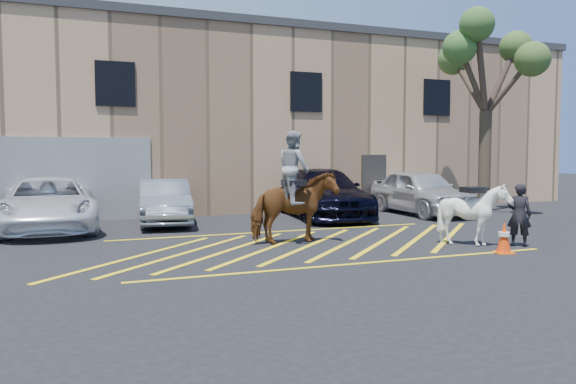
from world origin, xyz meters
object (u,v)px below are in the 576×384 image
object	(u,v)px
car_white_suv	(421,192)
car_silver_sedan	(165,202)
car_blue_suv	(322,193)
handler	(519,215)
tree	(487,58)
car_white_pickup	(48,204)
saddled_white	(474,214)
mounted_bay	(294,198)
traffic_cone	(504,237)

from	to	relation	value
car_white_suv	car_silver_sedan	bearing A→B (deg)	177.94
car_silver_sedan	car_blue_suv	world-z (taller)	car_blue_suv
handler	tree	xyz separation A→B (m)	(3.98, 5.89, 4.92)
car_white_suv	handler	distance (m)	7.14
car_white_pickup	saddled_white	size ratio (longest dim) A/B	3.63
car_white_suv	mounted_bay	xyz separation A→B (m)	(-6.89, -4.47, 0.31)
car_white_pickup	traffic_cone	xyz separation A→B (m)	(9.78, -7.80, -0.42)
saddled_white	traffic_cone	distance (m)	1.19
mounted_bay	tree	bearing A→B (deg)	21.26
car_white_pickup	car_blue_suv	distance (m)	8.95
car_silver_sedan	car_blue_suv	xyz separation A→B (m)	(5.52, -0.04, 0.13)
tree	car_silver_sedan	bearing A→B (deg)	172.06
car_white_pickup	mounted_bay	xyz separation A→B (m)	(5.83, -4.77, 0.36)
car_silver_sedan	car_white_suv	distance (m)	9.32
car_silver_sedan	traffic_cone	size ratio (longest dim) A/B	5.97
saddled_white	tree	world-z (taller)	tree
car_white_suv	mounted_bay	size ratio (longest dim) A/B	1.73
handler	saddled_white	distance (m)	1.08
car_white_pickup	traffic_cone	size ratio (longest dim) A/B	7.72
car_silver_sedan	mounted_bay	xyz separation A→B (m)	(2.40, -5.06, 0.43)
car_white_pickup	tree	world-z (taller)	tree
handler	mounted_bay	distance (m)	5.53
mounted_bay	car_white_suv	bearing A→B (deg)	32.93
car_blue_suv	saddled_white	xyz separation A→B (m)	(0.89, -6.93, -0.07)
car_white_pickup	handler	size ratio (longest dim) A/B	3.64
car_white_suv	saddled_white	world-z (taller)	car_white_suv
car_white_suv	car_white_pickup	bearing A→B (deg)	-179.77
car_silver_sedan	saddled_white	bearing A→B (deg)	-40.22
car_silver_sedan	mounted_bay	distance (m)	5.62
tree	car_blue_suv	bearing A→B (deg)	165.22
mounted_bay	saddled_white	bearing A→B (deg)	-25.46
mounted_bay	car_silver_sedan	bearing A→B (deg)	115.39
saddled_white	mounted_bay	bearing A→B (deg)	154.54
saddled_white	tree	distance (m)	8.81
traffic_cone	saddled_white	bearing A→B (deg)	86.69
car_blue_suv	mounted_bay	world-z (taller)	mounted_bay
car_silver_sedan	tree	xyz separation A→B (m)	(11.35, -1.58, 4.97)
car_blue_suv	handler	distance (m)	7.66
car_white_suv	handler	size ratio (longest dim) A/B	3.19
car_white_suv	tree	bearing A→B (deg)	-23.93
car_white_pickup	car_white_suv	world-z (taller)	car_white_suv
car_blue_suv	saddled_white	size ratio (longest dim) A/B	3.77
car_blue_suv	mounted_bay	xyz separation A→B (m)	(-3.12, -5.02, 0.30)
car_white_pickup	car_blue_suv	world-z (taller)	car_blue_suv
car_silver_sedan	tree	distance (m)	12.50
car_blue_suv	traffic_cone	xyz separation A→B (m)	(0.83, -8.05, -0.48)
car_white_pickup	car_silver_sedan	size ratio (longest dim) A/B	1.29
car_white_pickup	car_white_suv	size ratio (longest dim) A/B	1.14
car_silver_sedan	tree	world-z (taller)	tree
saddled_white	car_blue_suv	bearing A→B (deg)	97.34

